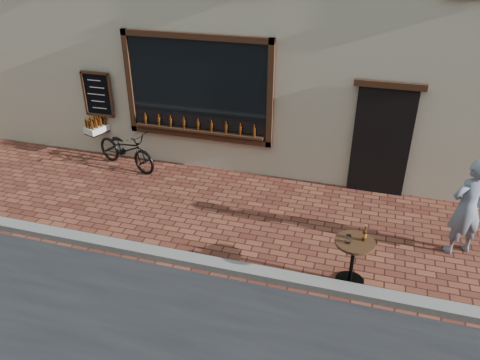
# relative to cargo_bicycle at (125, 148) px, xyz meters

# --- Properties ---
(ground) EXTENTS (90.00, 90.00, 0.00)m
(ground) POSITION_rel_cargo_bicycle_xyz_m (3.53, -3.01, -0.46)
(ground) COLOR #52231A
(ground) RESTS_ON ground
(kerb) EXTENTS (90.00, 0.25, 0.12)m
(kerb) POSITION_rel_cargo_bicycle_xyz_m (3.53, -2.81, -0.40)
(kerb) COLOR slate
(kerb) RESTS_ON ground
(cargo_bicycle) EXTENTS (2.04, 1.17, 0.96)m
(cargo_bicycle) POSITION_rel_cargo_bicycle_xyz_m (0.00, 0.00, 0.00)
(cargo_bicycle) COLOR black
(cargo_bicycle) RESTS_ON ground
(bistro_table) EXTENTS (0.59, 0.59, 1.02)m
(bistro_table) POSITION_rel_cargo_bicycle_xyz_m (5.20, -2.53, 0.08)
(bistro_table) COLOR black
(bistro_table) RESTS_ON ground
(pedestrian) EXTENTS (0.74, 0.66, 1.71)m
(pedestrian) POSITION_rel_cargo_bicycle_xyz_m (6.85, -1.23, 0.39)
(pedestrian) COLOR slate
(pedestrian) RESTS_ON ground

